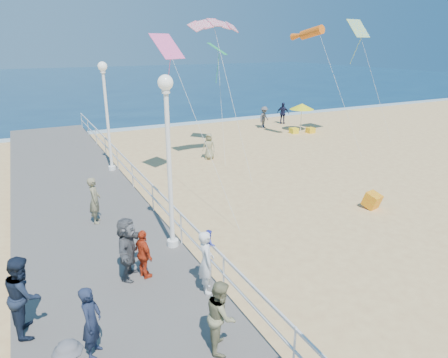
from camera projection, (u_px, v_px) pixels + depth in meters
name	position (u px, v px, depth m)	size (l,w,h in m)	color
ground	(306.00, 224.00, 15.19)	(160.00, 160.00, 0.00)	#E5BD78
ocean	(74.00, 82.00, 70.00)	(160.00, 90.00, 0.05)	#0C2A49
surf_line	(149.00, 127.00, 32.47)	(160.00, 1.20, 0.04)	silver
boardwalk	(105.00, 267.00, 11.91)	(5.00, 44.00, 0.40)	#68645E
railing	(181.00, 220.00, 12.62)	(0.05, 42.00, 0.55)	white
lamp_post_mid	(168.00, 147.00, 11.71)	(0.44, 0.44, 5.32)	white
lamp_post_far	(106.00, 106.00, 19.30)	(0.44, 0.44, 5.32)	white
woman_holding_toddler	(206.00, 262.00, 10.19)	(0.62, 0.41, 1.70)	white
toddler_held	(209.00, 244.00, 10.25)	(0.39, 0.30, 0.80)	#3341C2
spectator_0	(91.00, 322.00, 8.08)	(0.58, 0.38, 1.59)	#192238
spectator_1	(221.00, 315.00, 8.28)	(0.77, 0.60, 1.59)	gray
spectator_3	(144.00, 254.00, 10.84)	(0.83, 0.34, 1.41)	red
spectator_5	(128.00, 248.00, 10.78)	(1.65, 0.52, 1.77)	#545558
spectator_6	(95.00, 200.00, 14.18)	(0.62, 0.40, 1.69)	#7E7857
spectator_7	(24.00, 295.00, 8.74)	(0.90, 0.70, 1.85)	#161F31
beach_walker_a	(264.00, 117.00, 32.01)	(1.13, 0.65, 1.74)	#4F4E53
beach_walker_b	(283.00, 113.00, 33.66)	(1.05, 0.44, 1.80)	#171934
beach_walker_c	(209.00, 146.00, 23.44)	(0.76, 0.49, 1.55)	gray
box_kite	(372.00, 202.00, 16.54)	(0.55, 0.55, 0.60)	#F25D0E
beach_umbrella	(302.00, 106.00, 30.59)	(1.90, 1.90, 2.14)	white
beach_chair_left	(310.00, 130.00, 30.50)	(0.55, 0.55, 0.40)	yellow
beach_chair_right	(294.00, 131.00, 30.36)	(0.55, 0.55, 0.40)	yellow
kite_parafoil	(214.00, 22.00, 19.86)	(2.59, 0.90, 0.30)	#CF1842
kite_windsock	(312.00, 32.00, 24.93)	(0.56, 0.56, 2.68)	orange
kite_diamond_pink	(167.00, 46.00, 17.44)	(1.37, 1.37, 0.02)	pink
kite_diamond_multi	(358.00, 28.00, 26.57)	(1.50, 1.50, 0.02)	#1B80E7
kite_diamond_green	(217.00, 49.00, 24.24)	(1.30, 1.30, 0.02)	green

